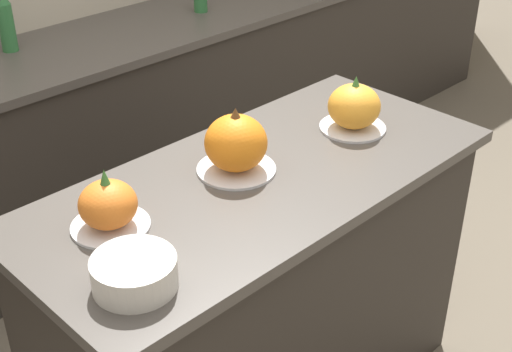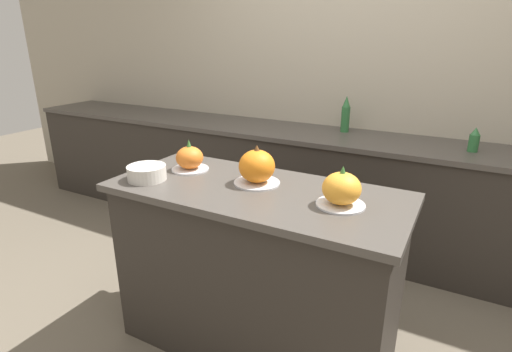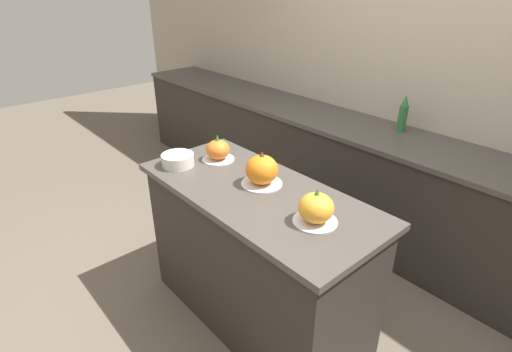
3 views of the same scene
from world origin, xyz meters
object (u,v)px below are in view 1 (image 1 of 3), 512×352
at_px(mixing_bowl, 134,273).
at_px(pumpkin_cake_left, 108,206).
at_px(pumpkin_cake_right, 355,108).
at_px(bottle_tall, 5,19).
at_px(pumpkin_cake_center, 236,145).

bearing_deg(mixing_bowl, pumpkin_cake_left, 68.13).
distance_m(pumpkin_cake_right, bottle_tall, 1.49).
bearing_deg(pumpkin_cake_right, pumpkin_cake_left, 174.36).
relative_size(pumpkin_cake_left, pumpkin_cake_right, 0.95).
bearing_deg(pumpkin_cake_left, pumpkin_cake_right, -5.64).
relative_size(pumpkin_cake_center, bottle_tall, 0.82).
distance_m(pumpkin_cake_center, bottle_tall, 1.36).
relative_size(pumpkin_cake_right, bottle_tall, 0.76).
bearing_deg(bottle_tall, pumpkin_cake_left, -108.19).
relative_size(bottle_tall, mixing_bowl, 1.43).
xyz_separation_m(pumpkin_cake_left, mixing_bowl, (-0.09, -0.23, -0.03)).
distance_m(bottle_tall, mixing_bowl, 1.67).
xyz_separation_m(pumpkin_cake_center, mixing_bowl, (-0.51, -0.21, -0.05)).
bearing_deg(pumpkin_cake_right, pumpkin_cake_center, 170.89).
distance_m(pumpkin_cake_left, pumpkin_cake_center, 0.42).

